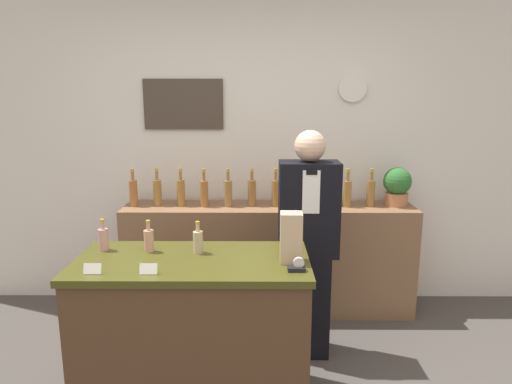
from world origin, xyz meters
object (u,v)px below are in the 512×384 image
object	(u,v)px
tape_dispenser	(297,267)
shopkeeper	(308,246)
potted_plant	(397,185)
paper_bag	(291,237)

from	to	relation	value
tape_dispenser	shopkeeper	bearing A→B (deg)	79.57
potted_plant	paper_bag	world-z (taller)	potted_plant
potted_plant	tape_dispenser	xyz separation A→B (m)	(-0.93, -1.43, -0.15)
potted_plant	tape_dispenser	size ratio (longest dim) A/B	3.51
shopkeeper	tape_dispenser	bearing A→B (deg)	-100.43
shopkeeper	potted_plant	world-z (taller)	shopkeeper
shopkeeper	tape_dispenser	size ratio (longest dim) A/B	17.49
paper_bag	tape_dispenser	xyz separation A→B (m)	(0.02, -0.13, -0.12)
potted_plant	paper_bag	xyz separation A→B (m)	(-0.96, -1.30, -0.03)
potted_plant	shopkeeper	bearing A→B (deg)	-138.95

